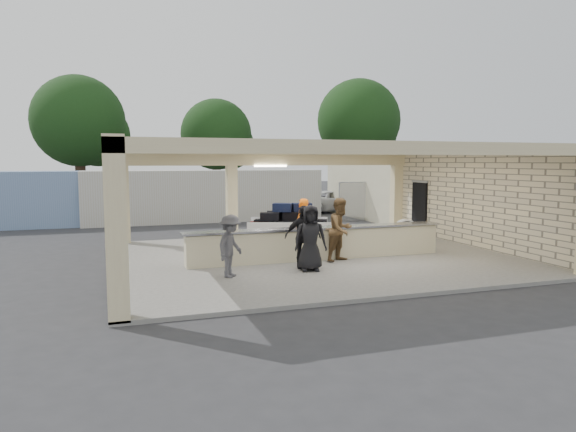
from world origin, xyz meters
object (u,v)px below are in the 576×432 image
object	(u,v)px
passenger_b	(303,237)
car_dark	(294,199)
baggage_counter	(318,243)
car_white_b	(404,199)
container_white	(205,196)
passenger_a	(341,230)
car_white_a	(334,201)
drum_fan	(406,231)
passenger_c	(230,246)
passenger_d	(310,238)
luggage_cart	(288,225)
baggage_handler	(302,226)

from	to	relation	value
passenger_b	car_dark	bearing A→B (deg)	78.63
baggage_counter	car_white_b	world-z (taller)	car_white_b
passenger_b	container_white	size ratio (longest dim) A/B	0.15
container_white	passenger_a	bearing A→B (deg)	-82.88
passenger_b	car_white_a	bearing A→B (deg)	70.58
passenger_b	car_white_b	world-z (taller)	passenger_b
drum_fan	passenger_b	world-z (taller)	passenger_b
passenger_c	car_white_b	distance (m)	21.46
passenger_c	baggage_counter	bearing A→B (deg)	-24.22
passenger_c	passenger_d	distance (m)	2.22
passenger_a	passenger_c	distance (m)	3.71
baggage_counter	luggage_cart	bearing A→B (deg)	99.95
baggage_handler	car_dark	xyz separation A→B (m)	(5.04, 15.01, -0.29)
passenger_c	car_white_a	bearing A→B (deg)	7.01
drum_fan	passenger_a	distance (m)	3.88
drum_fan	passenger_d	distance (m)	5.51
baggage_counter	passenger_a	bearing A→B (deg)	-44.07
passenger_a	car_dark	bearing A→B (deg)	48.55
drum_fan	car_white_a	size ratio (longest dim) A/B	0.20
passenger_d	car_white_a	bearing A→B (deg)	76.59
passenger_c	car_dark	distance (m)	19.47
passenger_d	drum_fan	bearing A→B (deg)	43.62
passenger_a	container_white	distance (m)	12.80
passenger_d	car_white_b	distance (m)	19.96
baggage_handler	passenger_d	xyz separation A→B (m)	(-0.74, -2.66, 0.01)
car_white_b	passenger_d	bearing A→B (deg)	170.67
baggage_counter	baggage_handler	xyz separation A→B (m)	(-0.08, 1.20, 0.40)
passenger_d	passenger_b	bearing A→B (deg)	111.83
drum_fan	passenger_a	world-z (taller)	passenger_a
container_white	drum_fan	bearing A→B (deg)	-65.38
passenger_c	car_dark	size ratio (longest dim) A/B	0.39
baggage_handler	passenger_b	xyz separation A→B (m)	(-0.81, -2.25, -0.01)
passenger_d	car_white_a	distance (m)	17.48
passenger_c	container_white	size ratio (longest dim) A/B	0.13
drum_fan	passenger_d	world-z (taller)	passenger_d
passenger_d	car_dark	bearing A→B (deg)	84.44
car_white_a	container_white	xyz separation A→B (m)	(-8.19, -2.09, 0.65)
luggage_cart	car_white_b	distance (m)	17.12
passenger_b	passenger_c	bearing A→B (deg)	-160.07
baggage_handler	passenger_c	distance (m)	4.03
passenger_a	passenger_b	bearing A→B (deg)	174.88
baggage_handler	container_white	world-z (taller)	container_white
passenger_b	car_white_a	size ratio (longest dim) A/B	0.38
car_white_a	container_white	size ratio (longest dim) A/B	0.38
baggage_handler	drum_fan	bearing A→B (deg)	135.16
passenger_c	passenger_d	world-z (taller)	passenger_d
passenger_c	car_white_a	world-z (taller)	passenger_c
passenger_b	passenger_d	bearing A→B (deg)	-73.38
baggage_handler	passenger_b	size ratio (longest dim) A/B	1.01
passenger_c	car_white_b	xyz separation A→B (m)	(14.68, 15.65, -0.22)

